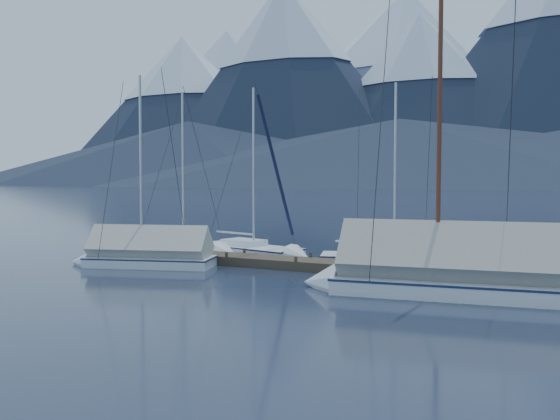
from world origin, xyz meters
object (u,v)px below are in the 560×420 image
object	(u,v)px
sailboat_open_left	(190,251)
sailboat_covered_far	(139,256)
sailboat_open_mid	(261,253)
sailboat_open_right	(405,261)
person	(368,242)
sailboat_covered_near	(431,276)

from	to	relation	value
sailboat_open_left	sailboat_covered_far	bearing A→B (deg)	-83.48
sailboat_open_mid	sailboat_open_right	world-z (taller)	sailboat_open_mid
sailboat_open_right	sailboat_covered_far	bearing A→B (deg)	-150.90
sailboat_open_left	sailboat_open_right	xyz separation A→B (m)	(9.61, 1.00, -0.00)
sailboat_open_left	person	distance (m)	9.22
sailboat_open_left	sailboat_covered_near	world-z (taller)	sailboat_covered_near
sailboat_covered_near	sailboat_covered_far	bearing A→B (deg)	177.73
sailboat_open_mid	person	distance (m)	6.40
sailboat_open_left	sailboat_open_mid	world-z (taller)	sailboat_open_mid
sailboat_open_right	sailboat_covered_near	distance (m)	5.99
sailboat_open_left	sailboat_covered_near	size ratio (longest dim) A/B	0.77
sailboat_open_left	sailboat_covered_near	distance (m)	12.70
person	sailboat_covered_near	bearing A→B (deg)	-110.01
sailboat_open_left	sailboat_open_mid	bearing A→B (deg)	13.72
sailboat_open_left	person	world-z (taller)	sailboat_open_left
sailboat_open_right	sailboat_covered_far	xyz separation A→B (m)	(-9.15, -5.09, 0.26)
sailboat_open_left	person	bearing A→B (deg)	-11.14
sailboat_open_left	person	xyz separation A→B (m)	(9.00, -1.77, 0.98)
sailboat_covered_near	sailboat_open_mid	bearing A→B (deg)	148.33
sailboat_open_mid	person	size ratio (longest dim) A/B	5.23
sailboat_open_right	person	xyz separation A→B (m)	(-0.62, -2.77, 0.98)
sailboat_open_mid	person	world-z (taller)	sailboat_open_mid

